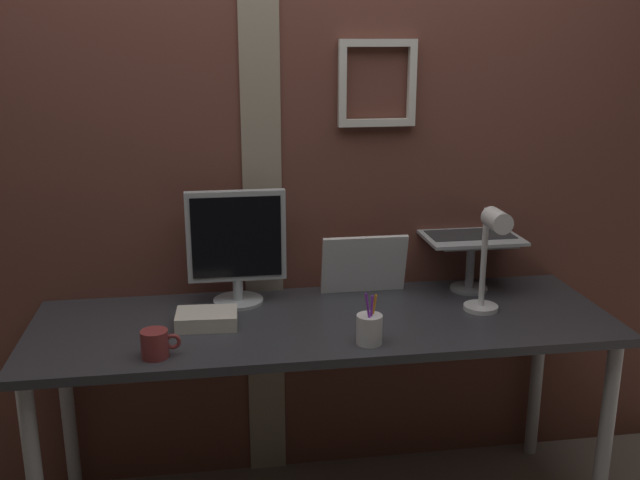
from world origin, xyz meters
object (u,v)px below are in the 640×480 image
(coffee_mug, at_px, (156,344))
(monitor, at_px, (236,242))
(whiteboard_panel, at_px, (364,265))
(pen_cup, at_px, (369,329))
(desk_lamp, at_px, (491,249))
(laptop, at_px, (466,219))

(coffee_mug, bearing_deg, monitor, 58.10)
(whiteboard_panel, distance_m, pen_cup, 0.46)
(desk_lamp, xyz_separation_m, coffee_mug, (-1.10, -0.17, -0.19))
(coffee_mug, bearing_deg, pen_cup, -0.02)
(desk_lamp, bearing_deg, pen_cup, -159.35)
(monitor, bearing_deg, whiteboard_panel, 3.40)
(laptop, xyz_separation_m, whiteboard_panel, (-0.40, -0.04, -0.15))
(whiteboard_panel, bearing_deg, monitor, -176.60)
(monitor, distance_m, laptop, 0.87)
(whiteboard_panel, distance_m, desk_lamp, 0.48)
(monitor, xyz_separation_m, pen_cup, (0.39, -0.42, -0.18))
(pen_cup, bearing_deg, coffee_mug, 179.98)
(whiteboard_panel, bearing_deg, laptop, 6.11)
(pen_cup, height_order, coffee_mug, pen_cup)
(monitor, relative_size, whiteboard_panel, 1.30)
(whiteboard_panel, height_order, coffee_mug, whiteboard_panel)
(pen_cup, bearing_deg, whiteboard_panel, 79.98)
(whiteboard_panel, xyz_separation_m, desk_lamp, (0.37, -0.28, 0.12))
(pen_cup, bearing_deg, monitor, 132.39)
(monitor, xyz_separation_m, desk_lamp, (0.84, -0.25, 0.01))
(monitor, relative_size, desk_lamp, 1.08)
(monitor, distance_m, desk_lamp, 0.87)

